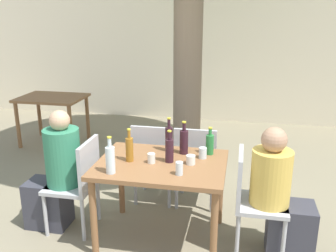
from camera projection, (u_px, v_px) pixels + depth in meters
ground_plane at (162, 237)px, 3.58m from camera, size 30.00×30.00×0.00m
cafe_building_wall at (209, 48)px, 7.05m from camera, size 10.00×0.08×2.80m
dining_table_front at (161, 173)px, 3.38m from camera, size 1.15×0.87×0.77m
dining_table_back at (52, 104)px, 5.94m from camera, size 1.00×0.76×0.77m
patio_chair_0 at (79, 180)px, 3.57m from camera, size 0.44×0.44×0.92m
patio_chair_1 at (252, 196)px, 3.27m from camera, size 0.44×0.44×0.92m
patio_chair_2 at (154, 158)px, 4.09m from camera, size 0.44×0.44×0.92m
patio_chair_3 at (196, 162)px, 4.00m from camera, size 0.44×0.44×0.92m
person_seated_0 at (56, 177)px, 3.62m from camera, size 0.57×0.33×1.20m
person_seated_1 at (280, 199)px, 3.22m from camera, size 0.57×0.34×1.16m
wine_bottle_0 at (169, 150)px, 3.33m from camera, size 0.08×0.08×0.30m
water_bottle_1 at (110, 159)px, 3.09m from camera, size 0.08×0.08×0.32m
amber_bottle_2 at (129, 149)px, 3.34m from camera, size 0.07×0.07×0.31m
green_bottle_3 at (210, 144)px, 3.51m from camera, size 0.08×0.08×0.27m
wine_bottle_4 at (184, 141)px, 3.52m from camera, size 0.08×0.08×0.32m
wine_bottle_5 at (169, 138)px, 3.58m from camera, size 0.07×0.07×0.33m
drinking_glass_0 at (151, 158)px, 3.32m from camera, size 0.07×0.07×0.09m
drinking_glass_1 at (179, 168)px, 3.08m from camera, size 0.06×0.06×0.11m
drinking_glass_2 at (191, 160)px, 3.30m from camera, size 0.08×0.08×0.08m
drinking_glass_3 at (203, 153)px, 3.43m from camera, size 0.07×0.07×0.10m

